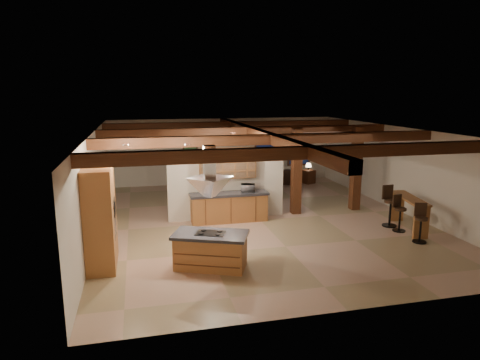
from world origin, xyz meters
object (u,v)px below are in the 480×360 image
Objects in this scene: dining_table at (249,189)px; bar_counter at (409,208)px; kitchen_island at (211,250)px; sofa at (271,175)px.

dining_table is 1.00× the size of bar_counter.
bar_counter reaches higher than kitchen_island.
bar_counter is at bearing -30.47° from dining_table.
kitchen_island is at bearing 85.78° from sofa.
sofa is 7.60m from bar_counter.
kitchen_island is 9.75m from sofa.
kitchen_island is 6.42m from bar_counter.
kitchen_island reaches higher than dining_table.
sofa is (4.28, 8.76, -0.09)m from kitchen_island.
bar_counter is (1.97, -7.33, 0.33)m from sofa.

